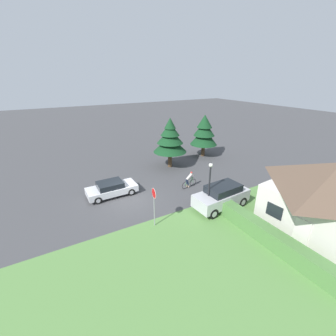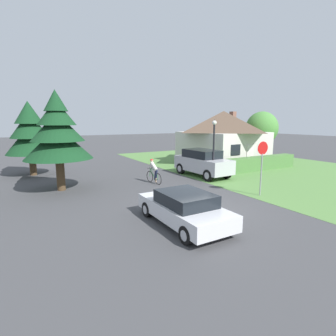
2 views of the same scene
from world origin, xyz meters
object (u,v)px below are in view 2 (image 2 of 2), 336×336
at_px(cyclist, 154,172).
at_px(deciduous_tree_right, 262,128).
at_px(cottage_house, 223,136).
at_px(sedan_left_lane, 184,208).
at_px(stop_sign, 262,157).
at_px(conifer_tall_far, 30,132).
at_px(conifer_tall_near, 58,133).
at_px(parked_suv_right, 203,163).
at_px(street_lamp, 214,142).

bearing_deg(cyclist, deciduous_tree_right, -79.35).
height_order(cottage_house, cyclist, cottage_house).
relative_size(sedan_left_lane, cyclist, 2.50).
xyz_separation_m(stop_sign, conifer_tall_far, (-10.36, 12.25, 1.13)).
bearing_deg(conifer_tall_near, stop_sign, -35.44).
relative_size(parked_suv_right, conifer_tall_near, 0.83).
height_order(cottage_house, street_lamp, cottage_house).
height_order(sedan_left_lane, deciduous_tree_right, deciduous_tree_right).
relative_size(cottage_house, stop_sign, 2.61).
relative_size(cyclist, parked_suv_right, 0.36).
xyz_separation_m(sedan_left_lane, deciduous_tree_right, (17.39, 11.52, 2.58)).
bearing_deg(stop_sign, cottage_house, -115.93).
xyz_separation_m(conifer_tall_far, deciduous_tree_right, (21.94, -2.10, 0.01)).
bearing_deg(street_lamp, cyclist, 165.91).
distance_m(parked_suv_right, stop_sign, 5.86).
bearing_deg(deciduous_tree_right, cyclist, -162.92).
distance_m(stop_sign, conifer_tall_near, 11.34).
bearing_deg(sedan_left_lane, conifer_tall_near, 22.63).
height_order(cyclist, parked_suv_right, parked_suv_right).
xyz_separation_m(street_lamp, deciduous_tree_right, (11.21, 5.71, 0.65)).
height_order(parked_suv_right, street_lamp, street_lamp).
relative_size(parked_suv_right, stop_sign, 1.60).
distance_m(cyclist, conifer_tall_near, 6.17).
bearing_deg(stop_sign, deciduous_tree_right, -133.40).
bearing_deg(sedan_left_lane, deciduous_tree_right, -56.99).
bearing_deg(sedan_left_lane, parked_suv_right, -41.83).
xyz_separation_m(parked_suv_right, deciduous_tree_right, (11.14, 4.41, 2.24)).
height_order(cottage_house, stop_sign, cottage_house).
xyz_separation_m(sedan_left_lane, conifer_tall_far, (-4.56, 13.62, 2.56)).
bearing_deg(deciduous_tree_right, street_lamp, -153.02).
xyz_separation_m(sedan_left_lane, conifer_tall_near, (-3.38, 7.91, 2.66)).
bearing_deg(cottage_house, stop_sign, -125.68).
bearing_deg(parked_suv_right, conifer_tall_near, 82.27).
distance_m(conifer_tall_far, deciduous_tree_right, 22.04).
xyz_separation_m(cottage_house, sedan_left_lane, (-11.90, -11.40, -1.91)).
bearing_deg(conifer_tall_near, conifer_tall_far, 101.63).
distance_m(stop_sign, deciduous_tree_right, 15.45).
relative_size(stop_sign, street_lamp, 0.72).
relative_size(cottage_house, cyclist, 4.46).
bearing_deg(parked_suv_right, conifer_tall_far, 55.91).
distance_m(parked_suv_right, conifer_tall_near, 9.94).
bearing_deg(sedan_left_lane, cyclist, -17.79).
height_order(cyclist, stop_sign, stop_sign).
distance_m(stop_sign, street_lamp, 4.49).
xyz_separation_m(stop_sign, street_lamp, (0.37, 4.44, 0.49)).
relative_size(cottage_house, conifer_tall_far, 1.42).
bearing_deg(cyclist, conifer_tall_near, 72.53).
bearing_deg(parked_suv_right, sedan_left_lane, 135.69).
distance_m(cyclist, deciduous_tree_right, 16.16).
relative_size(conifer_tall_near, deciduous_tree_right, 1.14).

